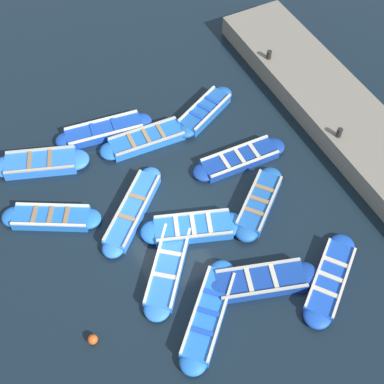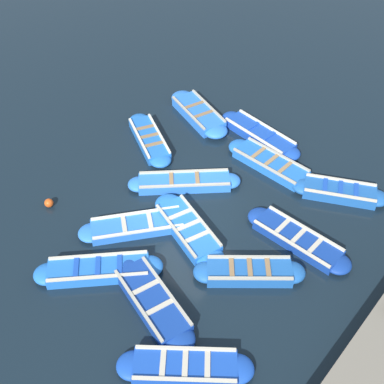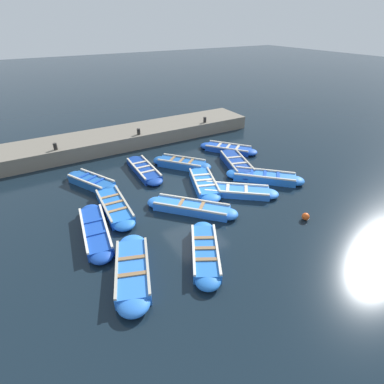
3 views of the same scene
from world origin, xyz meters
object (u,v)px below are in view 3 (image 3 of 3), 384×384
boat_drifting (92,182)px  boat_outer_right (191,208)px  boat_inner_gap (133,271)px  boat_near_quay (236,164)px  bollard_mid_north (139,132)px  boat_centre (264,177)px  boat_tucked (95,231)px  boat_broadside (205,252)px  boat_bow_out (182,164)px  bollard_mid_south (205,120)px  buoy_orange_near (306,216)px  bollard_north (55,147)px  boat_stern_in (114,206)px  boat_far_corner (144,170)px  boat_mid_row (237,191)px  boat_outer_left (204,183)px  boat_alongside (228,149)px

boat_drifting → boat_outer_right: bearing=34.8°
boat_inner_gap → boat_drifting: (-6.41, 0.37, -0.00)m
boat_near_quay → bollard_mid_north: 6.26m
boat_centre → boat_tucked: (0.06, -8.22, -0.01)m
boat_broadside → boat_near_quay: (-4.98, 5.15, 0.02)m
boat_outer_right → boat_tucked: size_ratio=0.88×
boat_broadside → boat_bow_out: 6.95m
boat_inner_gap → bollard_mid_south: (-9.78, 8.83, 0.80)m
boat_centre → buoy_orange_near: bearing=-14.3°
bollard_mid_north → buoy_orange_near: (10.42, 2.78, -0.85)m
boat_drifting → boat_bow_out: boat_bow_out is taller
boat_near_quay → bollard_north: size_ratio=10.70×
boat_drifting → boat_stern_in: 2.58m
boat_outer_right → bollard_north: (-7.64, -3.89, 0.82)m
boat_broadside → bollard_north: 10.62m
bollard_north → bollard_mid_north: 4.69m
boat_tucked → bollard_mid_north: bearing=147.3°
boat_far_corner → bollard_mid_south: bearing=119.9°
boat_mid_row → bollard_north: 9.84m
boat_broadside → boat_stern_in: bearing=-157.6°
boat_inner_gap → bollard_mid_north: bollard_mid_north is taller
boat_far_corner → boat_outer_left: boat_outer_left is taller
boat_inner_gap → bollard_north: 9.82m
boat_bow_out → buoy_orange_near: boat_bow_out is taller
bollard_mid_south → boat_alongside: bearing=-7.1°
boat_centre → boat_outer_right: 4.46m
boat_outer_right → boat_near_quay: (-2.45, 4.20, 0.02)m
boat_outer_left → boat_near_quay: bearing=110.1°
boat_outer_left → boat_outer_right: bearing=-46.3°
boat_inner_gap → boat_near_quay: boat_inner_gap is taller
boat_outer_left → boat_broadside: bearing=-31.9°
bollard_north → bollard_mid_north: bearing=90.0°
boat_bow_out → bollard_mid_south: 5.39m
boat_centre → boat_outer_left: 3.03m
boat_tucked → bollard_mid_south: bearing=127.7°
boat_outer_left → boat_stern_in: size_ratio=0.97×
boat_far_corner → boat_inner_gap: size_ratio=1.03×
boat_centre → boat_bow_out: (-3.39, -2.75, 0.01)m
boat_far_corner → bollard_mid_north: (-3.34, 1.12, 0.84)m
boat_bow_out → boat_mid_row: 3.84m
boat_bow_out → bollard_mid_north: size_ratio=8.55×
boat_alongside → buoy_orange_near: bearing=-11.9°
boat_inner_gap → boat_bow_out: size_ratio=1.19×
boat_outer_right → boat_mid_row: boat_outer_right is taller
boat_outer_left → boat_inner_gap: bearing=-53.5°
boat_mid_row → boat_broadside: bearing=-51.7°
boat_stern_in → bollard_mid_south: 10.14m
boat_stern_in → boat_mid_row: bearing=73.2°
bollard_north → bollard_mid_south: 9.38m
bollard_north → boat_broadside: bearing=16.2°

